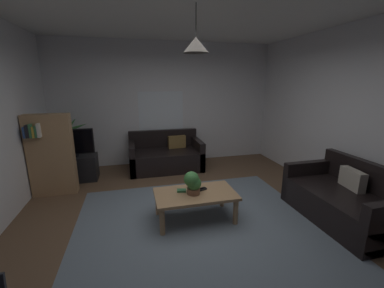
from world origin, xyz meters
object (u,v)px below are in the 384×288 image
remote_on_table_0 (201,190)px  tv (70,143)px  remote_on_table_1 (201,189)px  bookshelf_corner (51,155)px  couch_right_side (344,202)px  potted_palm_corner (67,147)px  tv_stand (73,168)px  pendant_lamp (196,45)px  couch_under_window (166,157)px  potted_plant_on_table (193,182)px  book_on_table_0 (182,191)px  coffee_table (195,197)px

remote_on_table_0 → tv: bearing=29.8°
remote_on_table_1 → bookshelf_corner: (-2.26, 1.32, 0.30)m
couch_right_side → potted_palm_corner: size_ratio=1.21×
couch_right_side → tv: size_ratio=1.75×
couch_right_side → bookshelf_corner: bookshelf_corner is taller
remote_on_table_0 → tv: (-2.08, 1.88, 0.36)m
bookshelf_corner → remote_on_table_1: bearing=-30.2°
tv_stand → pendant_lamp: (1.98, -1.95, 2.09)m
couch_under_window → remote_on_table_1: 2.14m
bookshelf_corner → pendant_lamp: (2.16, -1.39, 1.62)m
potted_plant_on_table → book_on_table_0: bearing=143.6°
couch_under_window → coffee_table: couch_under_window is taller
remote_on_table_0 → bookshelf_corner: bearing=41.3°
potted_palm_corner → bookshelf_corner: (0.00, -1.09, 0.16)m
book_on_table_0 → remote_on_table_1: bearing=-2.9°
potted_palm_corner → pendant_lamp: pendant_lamp is taller
tv_stand → bookshelf_corner: bookshelf_corner is taller
coffee_table → tv: size_ratio=1.29×
tv_stand → coffee_table: bearing=-44.7°
book_on_table_0 → pendant_lamp: (0.18, -0.09, 1.92)m
potted_plant_on_table → bookshelf_corner: size_ratio=0.23×
couch_under_window → tv: bearing=-172.0°
remote_on_table_1 → pendant_lamp: size_ratio=0.29×
coffee_table → pendant_lamp: 1.99m
couch_under_window → potted_palm_corner: 2.10m
couch_right_side → tv_stand: bearing=-121.5°
couch_under_window → bookshelf_corner: 2.25m
coffee_table → pendant_lamp: (0.00, -0.00, 1.99)m
couch_right_side → coffee_table: 2.10m
couch_under_window → book_on_table_0: 2.11m
remote_on_table_0 → tv_stand: 2.82m
couch_right_side → remote_on_table_1: 2.03m
bookshelf_corner → tv: bearing=71.1°
tv_stand → book_on_table_0: bearing=-46.1°
potted_plant_on_table → couch_right_side: bearing=-13.5°
tv_stand → couch_right_side: bearing=-31.5°
couch_right_side → coffee_table: bearing=-104.1°
potted_plant_on_table → tv_stand: bearing=134.5°
remote_on_table_1 → potted_plant_on_table: 0.23m
remote_on_table_0 → bookshelf_corner: (-2.27, 1.34, 0.30)m
couch_under_window → tv: tv is taller
tv_stand → couch_under_window: bearing=7.3°
tv_stand → pendant_lamp: bearing=-44.7°
book_on_table_0 → bookshelf_corner: bearing=146.7°
couch_right_side → tv_stand: size_ratio=1.69×
coffee_table → remote_on_table_0: (0.10, 0.06, 0.07)m
remote_on_table_1 → couch_right_side: bearing=-127.4°
coffee_table → bookshelf_corner: bearing=147.2°
tv_stand → tv: bearing=-90.0°
couch_under_window → tv_stand: 1.89m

